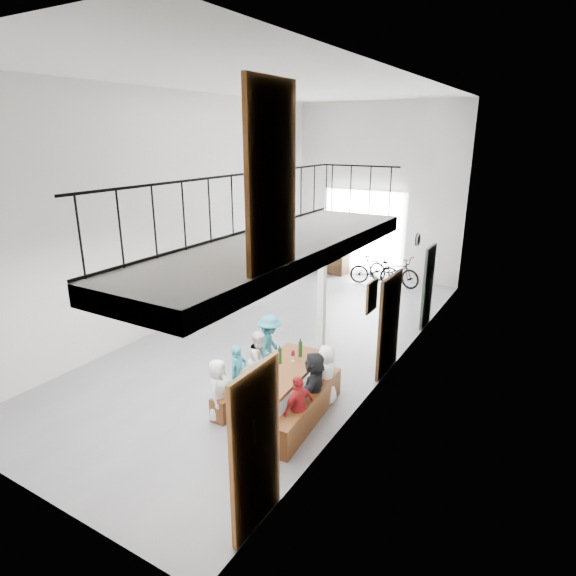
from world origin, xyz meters
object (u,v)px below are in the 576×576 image
Objects in this scene: tasting_table at (282,374)px; side_bench at (205,305)px; bench_inner at (248,389)px; bicycle_near at (394,270)px; serving_counter at (322,257)px; host_standing at (249,422)px; oak_barrel at (293,265)px.

side_bench is at bearing 141.33° from tasting_table.
bench_inner is 0.99× the size of bicycle_near.
serving_counter is 1.19× the size of host_standing.
host_standing is (4.26, -8.53, 0.35)m from oak_barrel.
serving_counter is at bearing 98.15° from bicycle_near.
serving_counter is 10.56m from host_standing.
oak_barrel is at bearing 85.26° from side_bench.
host_standing is at bearing -78.34° from tasting_table.
serving_counter is 2.69m from bicycle_near.
tasting_table is 1.28× the size of host_standing.
side_bench is 6.08m from bicycle_near.
oak_barrel reaches higher than side_bench.
tasting_table is 2.27× the size of oak_barrel.
oak_barrel is at bearing 115.31° from tasting_table.
bicycle_near is at bearing 17.84° from oak_barrel.
tasting_table is at bearing 106.14° from host_standing.
tasting_table is 8.00m from bicycle_near.
host_standing is at bearing -63.42° from serving_counter.
side_bench is at bearing -92.80° from serving_counter.
bench_inner is 2.02m from host_standing.
tasting_table is 1.62m from host_standing.
serving_counter reaches higher than oak_barrel.
bench_inner is 0.94× the size of serving_counter.
serving_counter is at bearing 108.16° from bench_inner.
oak_barrel is at bearing 122.54° from bicycle_near.
host_standing reaches higher than tasting_table.
oak_barrel reaches higher than bench_inner.
bench_inner is 1.06× the size of side_bench.
side_bench is at bearing -94.74° from oak_barrel.
host_standing reaches higher than side_bench.
host_standing is (1.14, -1.55, 0.59)m from bench_inner.
bench_inner is 7.65m from oak_barrel.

